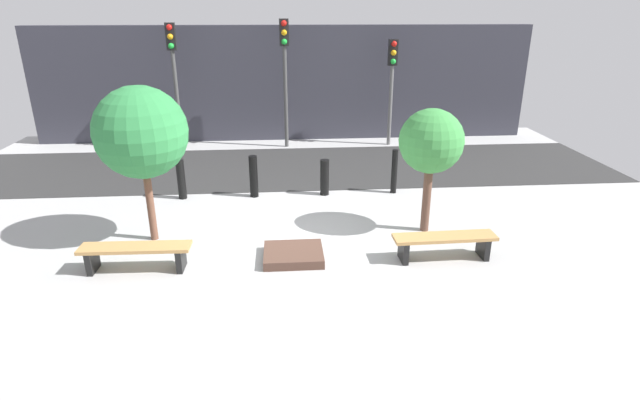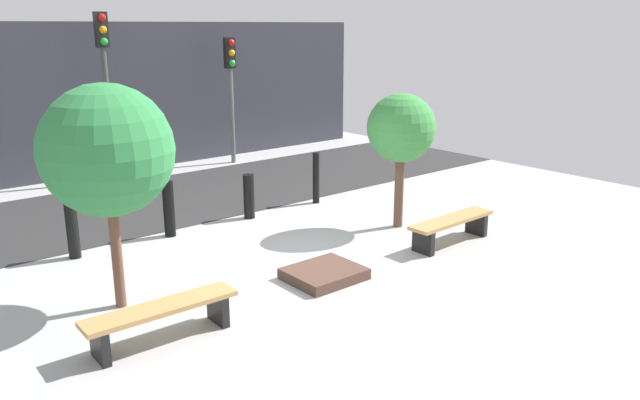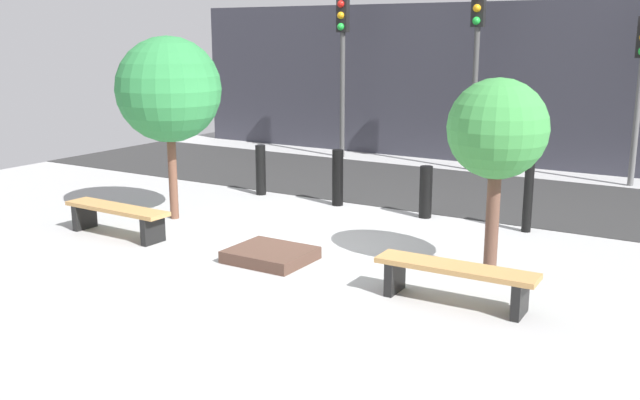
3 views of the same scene
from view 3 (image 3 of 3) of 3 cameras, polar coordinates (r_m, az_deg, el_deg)
ground_plane at (r=10.19m, az=-1.44°, el=-3.73°), size 18.00×18.00×0.00m
road_strip at (r=14.23m, az=8.85°, el=0.99°), size 18.00×3.97×0.01m
building_facade at (r=17.17m, az=13.54°, el=9.02°), size 16.20×0.50×3.68m
bench_left at (r=11.06m, az=-15.94°, el=-1.12°), size 1.85×0.45×0.45m
bench_right at (r=8.11m, az=10.76°, el=-5.98°), size 1.83×0.45×0.45m
planter_bed at (r=9.55m, az=-3.98°, el=-4.40°), size 1.05×0.90×0.16m
tree_behind_left_bench at (r=11.64m, az=-12.01°, el=8.60°), size 1.67×1.67×2.94m
tree_behind_right_bench at (r=8.92m, az=14.00°, el=5.41°), size 1.23×1.23×2.45m
bollard_far_left at (r=13.43m, az=-4.77°, el=2.41°), size 0.19×0.19×0.94m
bollard_left at (r=12.52m, az=1.42°, el=1.79°), size 0.20×0.20×0.99m
bollard_center at (r=11.81m, az=8.46°, el=0.64°), size 0.21×0.21×0.86m
bollard_right at (r=11.26m, az=16.31°, el=0.19°), size 0.14×0.14×1.07m
traffic_light_west at (r=17.44m, az=1.80°, el=11.96°), size 0.28×0.27×3.79m
traffic_light_mid_west at (r=16.05m, az=12.40°, el=11.81°), size 0.28×0.27×3.89m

